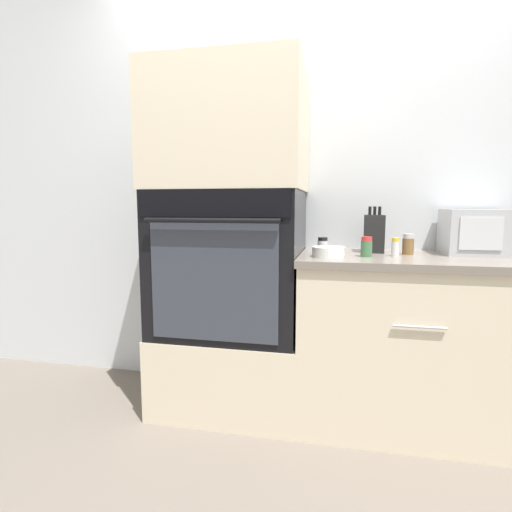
{
  "coord_description": "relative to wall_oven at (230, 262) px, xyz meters",
  "views": [
    {
      "loc": [
        0.19,
        -1.79,
        1.12
      ],
      "look_at": [
        -0.23,
        0.21,
        0.87
      ],
      "focal_mm": 28.0,
      "sensor_mm": 36.0,
      "label": 1
    }
  ],
  "objects": [
    {
      "name": "condiment_jar_far",
      "position": [
        0.85,
        -0.03,
        0.1
      ],
      "size": [
        0.04,
        0.04,
        0.09
      ],
      "color": "silver",
      "rests_on": "counter_unit"
    },
    {
      "name": "condiment_jar_mid",
      "position": [
        0.93,
        0.06,
        0.11
      ],
      "size": [
        0.06,
        0.06,
        0.11
      ],
      "color": "brown",
      "rests_on": "counter_unit"
    },
    {
      "name": "oven_cabinet_base",
      "position": [
        -0.0,
        0.0,
        -0.6
      ],
      "size": [
        0.79,
        0.6,
        0.44
      ],
      "color": "beige",
      "rests_on": "ground_plane"
    },
    {
      "name": "oven_cabinet_upper",
      "position": [
        -0.0,
        0.0,
        0.7
      ],
      "size": [
        0.79,
        0.6,
        0.63
      ],
      "color": "beige",
      "rests_on": "wall_oven"
    },
    {
      "name": "wall_back",
      "position": [
        0.4,
        0.33,
        0.43
      ],
      "size": [
        8.0,
        0.05,
        2.5
      ],
      "color": "silver",
      "rests_on": "ground_plane"
    },
    {
      "name": "wall_oven",
      "position": [
        0.0,
        0.0,
        0.0
      ],
      "size": [
        0.77,
        0.64,
        0.77
      ],
      "color": "black",
      "rests_on": "oven_cabinet_base"
    },
    {
      "name": "condiment_jar_back",
      "position": [
        0.5,
        0.05,
        0.1
      ],
      "size": [
        0.05,
        0.05,
        0.08
      ],
      "color": "silver",
      "rests_on": "counter_unit"
    },
    {
      "name": "microwave",
      "position": [
        1.26,
        0.14,
        0.17
      ],
      "size": [
        0.31,
        0.29,
        0.23
      ],
      "color": "#B2B5BA",
      "rests_on": "counter_unit"
    },
    {
      "name": "condiment_jar_near",
      "position": [
        0.71,
        -0.08,
        0.11
      ],
      "size": [
        0.05,
        0.05,
        0.1
      ],
      "color": "#427047",
      "rests_on": "counter_unit"
    },
    {
      "name": "ground_plane",
      "position": [
        0.4,
        -0.3,
        -0.82
      ],
      "size": [
        12.0,
        12.0,
        0.0
      ],
      "primitive_type": "plane",
      "color": "#6B6056"
    },
    {
      "name": "bowl",
      "position": [
        0.53,
        -0.12,
        0.08
      ],
      "size": [
        0.16,
        0.16,
        0.05
      ],
      "color": "white",
      "rests_on": "counter_unit"
    },
    {
      "name": "knife_block",
      "position": [
        0.76,
        0.14,
        0.16
      ],
      "size": [
        0.1,
        0.14,
        0.24
      ],
      "color": "black",
      "rests_on": "counter_unit"
    },
    {
      "name": "counter_unit",
      "position": [
        0.93,
        0.0,
        -0.38
      ],
      "size": [
        1.09,
        0.63,
        0.88
      ],
      "color": "beige",
      "rests_on": "ground_plane"
    }
  ]
}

